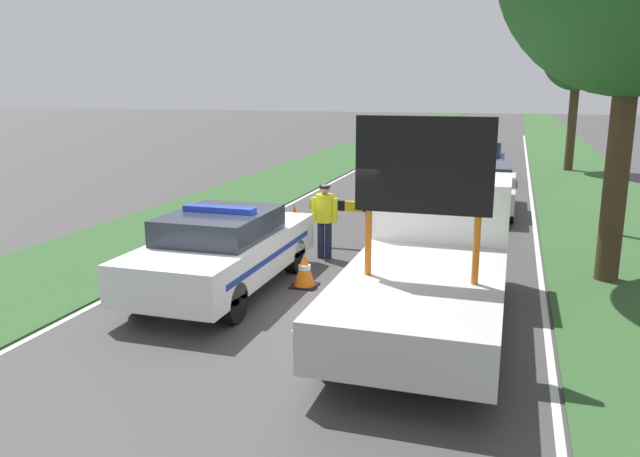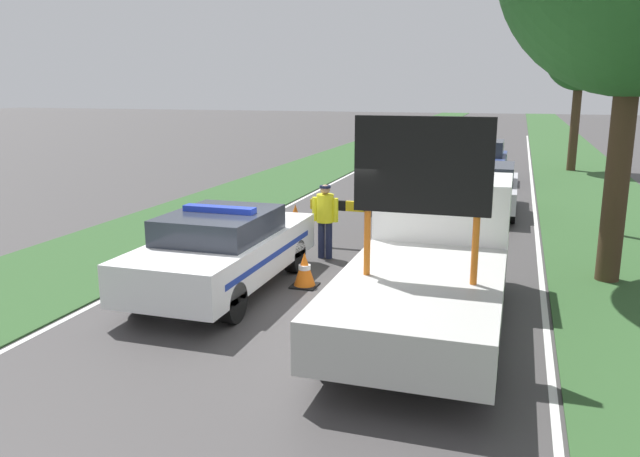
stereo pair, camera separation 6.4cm
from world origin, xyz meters
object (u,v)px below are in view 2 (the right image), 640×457
at_px(work_truck, 433,255).
at_px(police_officer, 325,215).
at_px(road_barrier, 364,210).
at_px(queued_car_sedan_silver, 482,187).
at_px(roadside_tree_near_right, 581,55).
at_px(police_car, 224,249).
at_px(traffic_cone_centre_front, 269,228).
at_px(pedestrian_civilian, 379,210).
at_px(traffic_cone_near_police, 305,270).
at_px(traffic_cone_near_truck, 295,217).
at_px(utility_pole, 634,79).
at_px(queued_car_hatch_blue, 480,160).

height_order(work_truck, police_officer, work_truck).
height_order(road_barrier, queued_car_sedan_silver, queued_car_sedan_silver).
bearing_deg(roadside_tree_near_right, police_car, -110.23).
height_order(police_car, traffic_cone_centre_front, police_car).
height_order(police_car, road_barrier, police_car).
xyz_separation_m(work_truck, pedestrian_civilian, (-1.61, 3.50, -0.03)).
bearing_deg(pedestrian_civilian, roadside_tree_near_right, 58.01).
relative_size(traffic_cone_near_police, traffic_cone_near_truck, 0.96).
bearing_deg(utility_pole, police_car, -137.70).
bearing_deg(traffic_cone_near_police, queued_car_hatch_blue, 81.37).
bearing_deg(pedestrian_civilian, utility_pole, 17.88).
bearing_deg(work_truck, traffic_cone_near_police, -17.21).
bearing_deg(road_barrier, roadside_tree_near_right, 67.10).
height_order(queued_car_hatch_blue, utility_pole, utility_pole).
bearing_deg(queued_car_sedan_silver, utility_pole, 147.94).
distance_m(work_truck, police_officer, 3.79).
bearing_deg(queued_car_hatch_blue, work_truck, 90.80).
xyz_separation_m(police_officer, roadside_tree_near_right, (5.99, 16.59, 3.90)).
relative_size(police_car, queued_car_sedan_silver, 1.06).
bearing_deg(pedestrian_civilian, traffic_cone_near_police, -120.63).
relative_size(traffic_cone_centre_front, queued_car_sedan_silver, 0.12).
relative_size(work_truck, road_barrier, 2.27).
height_order(road_barrier, roadside_tree_near_right, roadside_tree_near_right).
bearing_deg(roadside_tree_near_right, traffic_cone_near_truck, -117.66).
height_order(roadside_tree_near_right, utility_pole, utility_pole).
bearing_deg(road_barrier, traffic_cone_centre_front, 173.62).
distance_m(pedestrian_civilian, traffic_cone_near_police, 2.89).
xyz_separation_m(police_car, road_barrier, (1.65, 3.67, 0.10)).
distance_m(police_car, queued_car_sedan_silver, 9.55).
xyz_separation_m(police_car, police_officer, (1.08, 2.57, 0.18)).
distance_m(traffic_cone_near_truck, queued_car_hatch_blue, 10.82).
bearing_deg(utility_pole, road_barrier, -152.32).
xyz_separation_m(pedestrian_civilian, queued_car_hatch_blue, (1.40, 11.65, -0.17)).
relative_size(traffic_cone_near_police, traffic_cone_centre_front, 1.20).
height_order(traffic_cone_near_truck, utility_pole, utility_pole).
distance_m(pedestrian_civilian, queued_car_sedan_silver, 5.70).
relative_size(work_truck, pedestrian_civilian, 3.48).
bearing_deg(queued_car_sedan_silver, roadside_tree_near_right, -106.75).
relative_size(police_car, road_barrier, 1.85).
bearing_deg(traffic_cone_near_truck, traffic_cone_near_police, -68.15).
bearing_deg(road_barrier, police_car, -117.89).
xyz_separation_m(road_barrier, roadside_tree_near_right, (5.41, 15.50, 3.97)).
bearing_deg(road_barrier, work_truck, -65.82).
relative_size(work_truck, traffic_cone_near_truck, 8.60).
relative_size(road_barrier, traffic_cone_centre_front, 4.74).
height_order(traffic_cone_near_truck, queued_car_hatch_blue, queued_car_hatch_blue).
xyz_separation_m(traffic_cone_near_police, traffic_cone_near_truck, (-1.71, 4.27, 0.01)).
relative_size(police_officer, traffic_cone_near_truck, 2.38).
distance_m(police_officer, traffic_cone_near_truck, 2.82).
distance_m(work_truck, utility_pole, 8.15).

